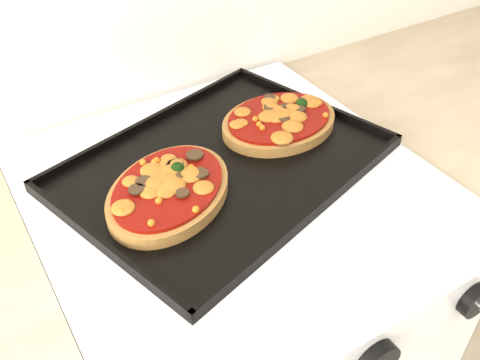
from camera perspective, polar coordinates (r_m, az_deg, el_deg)
stove at (r=1.17m, az=-0.58°, el=-17.56°), size 0.60×0.60×0.91m
control_panel at (r=0.71m, az=13.02°, el=-17.32°), size 0.60×0.02×0.09m
knob_right at (r=0.80m, az=23.71°, el=-11.68°), size 0.05×0.02×0.05m
baking_tray at (r=0.85m, az=-1.77°, el=1.92°), size 0.57×0.48×0.02m
pizza_left at (r=0.78m, az=-7.64°, el=-0.98°), size 0.27×0.26×0.03m
pizza_right at (r=0.93m, az=4.19°, el=6.40°), size 0.22×0.18×0.03m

